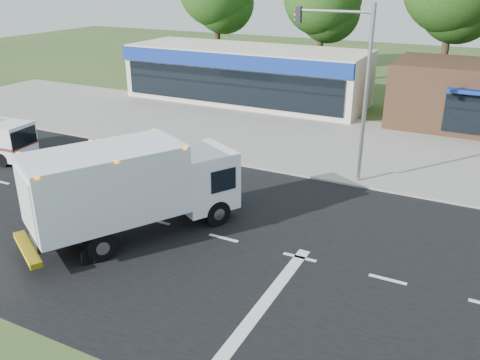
{
  "coord_description": "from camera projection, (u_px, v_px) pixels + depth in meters",
  "views": [
    {
      "loc": [
        8.08,
        -14.47,
        9.13
      ],
      "look_at": [
        -0.17,
        1.67,
        1.7
      ],
      "focal_mm": 38.0,
      "sensor_mm": 36.0,
      "label": 1
    }
  ],
  "objects": [
    {
      "name": "ems_box_truck",
      "position": [
        131.0,
        185.0,
        18.28
      ],
      "size": [
        6.05,
        8.15,
        3.54
      ],
      "rotation": [
        0.0,
        0.0,
        1.06
      ],
      "color": "black",
      "rests_on": "ground"
    },
    {
      "name": "parking_apron",
      "position": [
        336.0,
        137.0,
        30.32
      ],
      "size": [
        60.0,
        9.0,
        0.02
      ],
      "primitive_type": "cube",
      "color": "gray",
      "rests_on": "ground"
    },
    {
      "name": "emergency_worker",
      "position": [
        65.0,
        221.0,
        18.16
      ],
      "size": [
        0.71,
        0.74,
        1.81
      ],
      "rotation": [
        0.0,
        0.0,
        0.87
      ],
      "color": "#CAB487",
      "rests_on": "ground"
    },
    {
      "name": "lane_markings",
      "position": [
        239.0,
        264.0,
        17.1
      ],
      "size": [
        55.2,
        7.0,
        0.01
      ],
      "color": "silver",
      "rests_on": "road_asphalt"
    },
    {
      "name": "ground",
      "position": [
        224.0,
        238.0,
        18.79
      ],
      "size": [
        120.0,
        120.0,
        0.0
      ],
      "primitive_type": "plane",
      "color": "#385123",
      "rests_on": "ground"
    },
    {
      "name": "sidewalk",
      "position": [
        302.0,
        167.0,
        25.52
      ],
      "size": [
        60.0,
        2.4,
        0.12
      ],
      "primitive_type": "cube",
      "color": "gray",
      "rests_on": "ground"
    },
    {
      "name": "retail_strip_mall",
      "position": [
        246.0,
        74.0,
        38.23
      ],
      "size": [
        18.0,
        6.2,
        4.0
      ],
      "color": "beige",
      "rests_on": "ground"
    },
    {
      "name": "road_asphalt",
      "position": [
        224.0,
        238.0,
        18.78
      ],
      "size": [
        60.0,
        14.0,
        0.02
      ],
      "primitive_type": "cube",
      "color": "black",
      "rests_on": "ground"
    },
    {
      "name": "brown_storefront",
      "position": [
        476.0,
        96.0,
        31.54
      ],
      "size": [
        10.0,
        6.7,
        4.0
      ],
      "color": "#382316",
      "rests_on": "ground"
    },
    {
      "name": "traffic_signal_pole",
      "position": [
        353.0,
        76.0,
        22.19
      ],
      "size": [
        3.51,
        0.25,
        8.0
      ],
      "color": "gray",
      "rests_on": "ground"
    }
  ]
}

